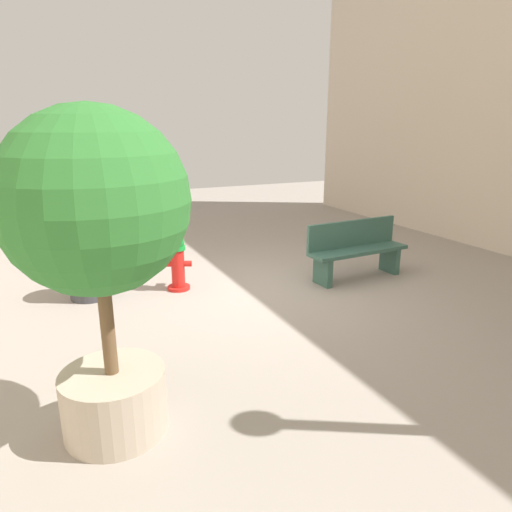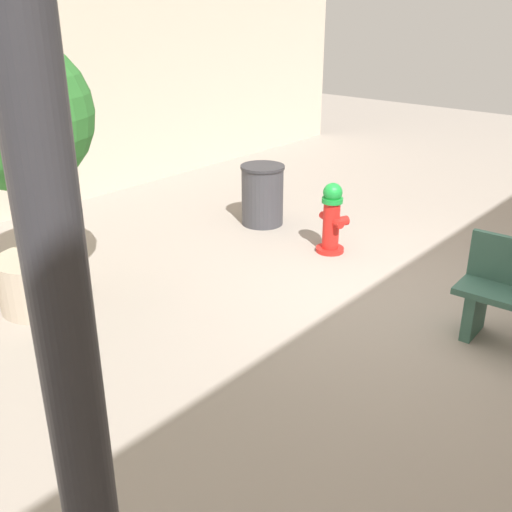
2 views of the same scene
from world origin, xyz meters
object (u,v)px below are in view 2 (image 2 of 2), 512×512
(planter_tree, at_px, (19,138))
(street_lamp, at_px, (42,175))
(fire_hydrant, at_px, (332,218))
(trash_bin, at_px, (262,195))

(planter_tree, distance_m, street_lamp, 4.69)
(fire_hydrant, relative_size, planter_tree, 0.33)
(street_lamp, height_order, trash_bin, street_lamp)
(fire_hydrant, xyz_separation_m, trash_bin, (1.29, -0.22, -0.02))
(street_lamp, bearing_deg, planter_tree, -27.28)
(fire_hydrant, height_order, trash_bin, fire_hydrant)
(fire_hydrant, height_order, planter_tree, planter_tree)
(planter_tree, bearing_deg, trash_bin, -92.18)
(street_lamp, xyz_separation_m, trash_bin, (3.97, -5.42, -2.15))
(fire_hydrant, relative_size, trash_bin, 1.06)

